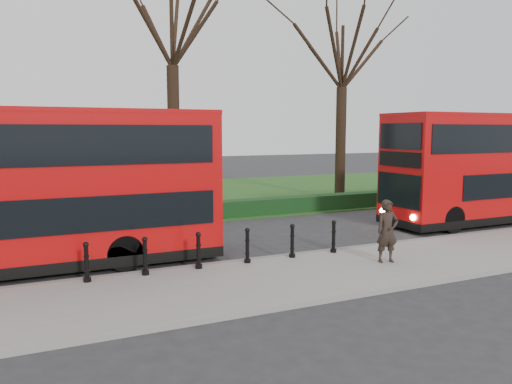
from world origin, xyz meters
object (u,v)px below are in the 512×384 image
bollard_row (223,249)px  bus_rear (503,168)px  bus_lead (12,191)px  pedestrian (387,231)px

bollard_row → bus_rear: (14.41, 2.43, 1.74)m
bus_lead → bollard_row: bearing=-22.9°
bollard_row → bus_rear: bus_rear is taller
bus_rear → pedestrian: bearing=-157.4°
bus_rear → pedestrian: bus_rear is taller
bollard_row → pedestrian: pedestrian is taller
bollard_row → bus_lead: bus_lead is taller
bollard_row → bus_rear: bearing=9.6°
bollard_row → bus_lead: size_ratio=0.66×
bus_lead → pedestrian: size_ratio=6.25×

